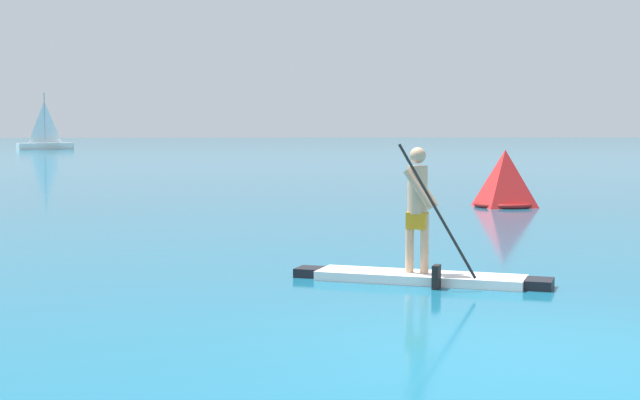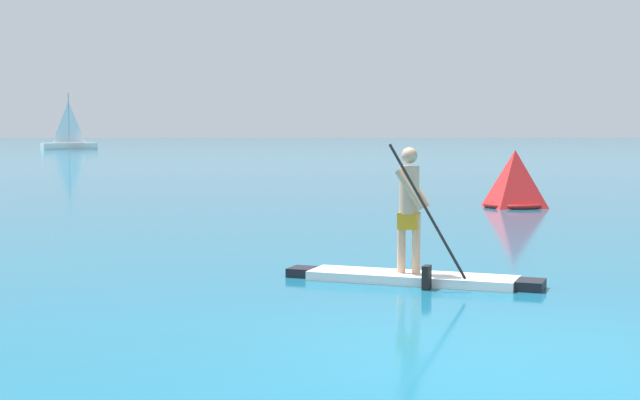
{
  "view_description": "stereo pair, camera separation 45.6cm",
  "coord_description": "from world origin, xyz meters",
  "views": [
    {
      "loc": [
        -2.69,
        -7.93,
        2.0
      ],
      "look_at": [
        -0.85,
        7.97,
        0.78
      ],
      "focal_mm": 52.36,
      "sensor_mm": 36.0,
      "label": 1
    },
    {
      "loc": [
        -2.24,
        -7.98,
        2.0
      ],
      "look_at": [
        -0.85,
        7.97,
        0.78
      ],
      "focal_mm": 52.36,
      "sensor_mm": 36.0,
      "label": 2
    }
  ],
  "objects": [
    {
      "name": "ground",
      "position": [
        0.0,
        0.0,
        0.0
      ],
      "size": [
        440.0,
        440.0,
        0.0
      ],
      "primitive_type": "plane",
      "color": "#145B7A"
    },
    {
      "name": "race_marker_buoy",
      "position": [
        4.81,
        15.38,
        0.67
      ],
      "size": [
        1.86,
        1.86,
        1.48
      ],
      "color": "red",
      "rests_on": "ground"
    },
    {
      "name": "paddleboarder_mid_center",
      "position": [
        0.0,
        3.92,
        0.33
      ],
      "size": [
        3.26,
        1.86,
        1.84
      ],
      "rotation": [
        0.0,
        0.0,
        -0.45
      ],
      "color": "white",
      "rests_on": "ground"
    },
    {
      "name": "sailboat_left_horizon",
      "position": [
        -19.25,
        87.58,
        0.7
      ],
      "size": [
        5.47,
        3.5,
        5.64
      ],
      "rotation": [
        0.0,
        0.0,
        3.57
      ],
      "color": "white",
      "rests_on": "ground"
    }
  ]
}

